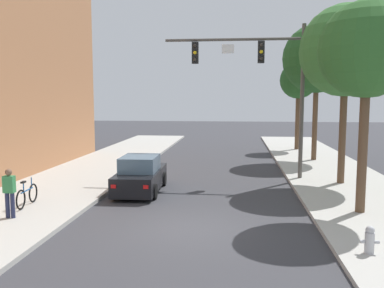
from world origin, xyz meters
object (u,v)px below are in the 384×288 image
at_px(pedestrian_sidewalk_left_walker, 9,191).
at_px(street_tree_nearest, 367,50).
at_px(traffic_signal_mast, 262,72).
at_px(fire_hydrant, 370,240).
at_px(car_lead_black, 141,176).
at_px(street_tree_third, 317,59).
at_px(bicycle_leaning, 27,195).
at_px(street_tree_second, 346,51).
at_px(street_tree_farthest, 298,81).

height_order(pedestrian_sidewalk_left_walker, street_tree_nearest, street_tree_nearest).
bearing_deg(traffic_signal_mast, fire_hydrant, -77.85).
relative_size(car_lead_black, street_tree_third, 0.50).
bearing_deg(bicycle_leaning, pedestrian_sidewalk_left_walker, -82.04).
relative_size(street_tree_second, street_tree_third, 0.95).
bearing_deg(pedestrian_sidewalk_left_walker, bicycle_leaning, 97.96).
relative_size(traffic_signal_mast, street_tree_second, 0.92).
distance_m(street_tree_nearest, street_tree_second, 5.08).
bearing_deg(fire_hydrant, street_tree_second, 80.57).
bearing_deg(bicycle_leaning, street_tree_second, 23.76).
height_order(car_lead_black, bicycle_leaning, car_lead_black).
xyz_separation_m(pedestrian_sidewalk_left_walker, bicycle_leaning, (-0.21, 1.50, -0.52)).
xyz_separation_m(traffic_signal_mast, street_tree_third, (3.75, 6.21, 1.18)).
bearing_deg(street_tree_nearest, bicycle_leaning, -177.63).
relative_size(car_lead_black, street_tree_second, 0.52).
bearing_deg(street_tree_farthest, car_lead_black, -120.60).
relative_size(car_lead_black, bicycle_leaning, 2.42).
bearing_deg(fire_hydrant, pedestrian_sidewalk_left_walker, 169.67).
relative_size(street_tree_third, street_tree_farthest, 1.27).
xyz_separation_m(traffic_signal_mast, street_tree_second, (3.65, -1.04, 0.86)).
height_order(pedestrian_sidewalk_left_walker, street_tree_second, street_tree_second).
xyz_separation_m(traffic_signal_mast, pedestrian_sidewalk_left_walker, (-8.66, -8.05, -4.29)).
height_order(street_tree_second, street_tree_third, street_tree_third).
bearing_deg(street_tree_nearest, street_tree_third, 86.86).
bearing_deg(street_tree_nearest, street_tree_second, 83.48).
relative_size(bicycle_leaning, street_tree_farthest, 0.26).
xyz_separation_m(fire_hydrant, street_tree_nearest, (0.92, 3.96, 5.17)).
height_order(pedestrian_sidewalk_left_walker, street_tree_farthest, street_tree_farthest).
height_order(car_lead_black, street_tree_farthest, street_tree_farthest).
height_order(bicycle_leaning, street_tree_second, street_tree_second).
relative_size(traffic_signal_mast, bicycle_leaning, 4.24).
distance_m(traffic_signal_mast, car_lead_black, 7.82).
distance_m(car_lead_black, street_tree_nearest, 10.21).
relative_size(fire_hydrant, street_tree_third, 0.08).
relative_size(pedestrian_sidewalk_left_walker, street_tree_nearest, 0.23).
height_order(car_lead_black, pedestrian_sidewalk_left_walker, pedestrian_sidewalk_left_walker).
height_order(bicycle_leaning, street_tree_farthest, street_tree_farthest).
relative_size(pedestrian_sidewalk_left_walker, bicycle_leaning, 0.93).
distance_m(pedestrian_sidewalk_left_walker, fire_hydrant, 11.01).
xyz_separation_m(traffic_signal_mast, street_tree_nearest, (3.08, -6.06, 0.32)).
xyz_separation_m(street_tree_third, street_tree_farthest, (-0.29, 5.50, -1.13)).
relative_size(car_lead_black, pedestrian_sidewalk_left_walker, 2.61).
relative_size(bicycle_leaning, fire_hydrant, 2.46).
relative_size(car_lead_black, street_tree_nearest, 0.59).
relative_size(bicycle_leaning, street_tree_nearest, 0.25).
bearing_deg(pedestrian_sidewalk_left_walker, traffic_signal_mast, 42.91).
bearing_deg(street_tree_nearest, pedestrian_sidewalk_left_walker, -170.38).
height_order(bicycle_leaning, fire_hydrant, bicycle_leaning).
bearing_deg(car_lead_black, pedestrian_sidewalk_left_walker, -124.28).
xyz_separation_m(bicycle_leaning, fire_hydrant, (11.03, -3.47, -0.03)).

